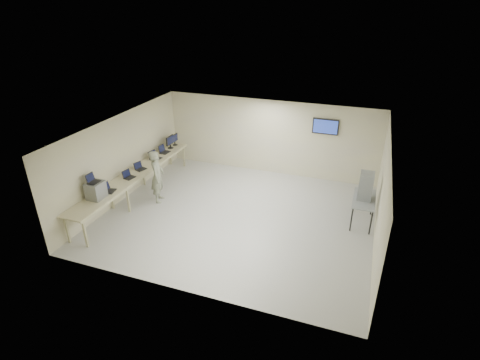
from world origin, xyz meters
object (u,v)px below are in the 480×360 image
(equipment_box, at_px, (96,190))
(side_table, at_px, (364,201))
(soldier, at_px, (157,176))
(workbench, at_px, (135,175))

(equipment_box, relative_size, side_table, 0.37)
(equipment_box, height_order, soldier, soldier)
(workbench, bearing_deg, equipment_box, -92.00)
(equipment_box, xyz_separation_m, soldier, (0.86, 1.87, -0.27))
(side_table, bearing_deg, equipment_box, -159.49)
(equipment_box, distance_m, side_table, 7.75)
(workbench, height_order, equipment_box, equipment_box)
(soldier, bearing_deg, side_table, -101.57)
(equipment_box, relative_size, soldier, 0.28)
(equipment_box, distance_m, soldier, 2.08)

